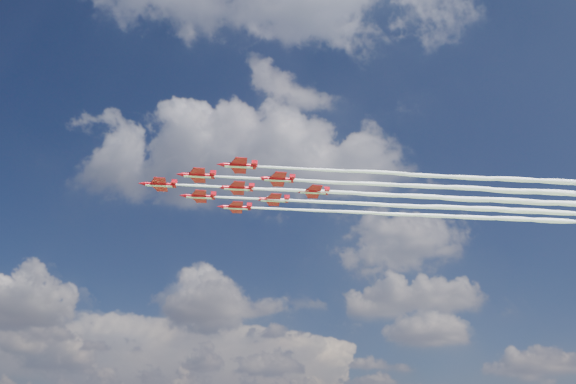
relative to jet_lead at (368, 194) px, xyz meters
name	(u,v)px	position (x,y,z in m)	size (l,w,h in m)	color
jet_lead	(368,194)	(0.00, 0.00, 0.00)	(114.33, 25.29, 2.42)	red
jet_row2_port	(412,186)	(10.99, -4.47, 0.00)	(114.33, 25.29, 2.42)	red
jet_row2_starb	(398,205)	(8.65, 8.13, 0.00)	(114.33, 25.29, 2.42)	red
jet_row3_port	(459,177)	(21.99, -8.94, 0.00)	(114.33, 25.29, 2.42)	red
jet_row3_centre	(441,198)	(19.64, 3.66, 0.00)	(114.33, 25.29, 2.42)	red
jet_row3_starb	(425,215)	(17.30, 16.25, 0.00)	(114.33, 25.29, 2.42)	red
jet_row4_port	(486,189)	(30.63, -0.81, 0.00)	(114.33, 25.29, 2.42)	red
jet_row4_starb	(467,208)	(28.29, 11.78, 0.00)	(114.33, 25.29, 2.42)	red
jet_tail	(511,201)	(39.28, 7.31, 0.00)	(114.33, 25.29, 2.42)	red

